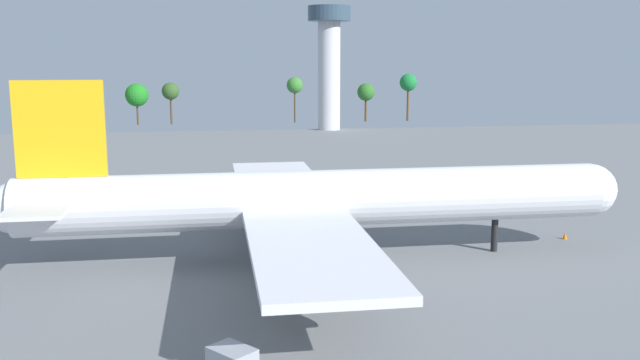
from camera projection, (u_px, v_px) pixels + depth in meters
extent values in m
plane|color=slate|center=(320.00, 259.00, 70.35)|extent=(256.25, 256.25, 0.00)
cylinder|color=silver|center=(320.00, 198.00, 69.23)|extent=(58.85, 5.70, 5.70)
sphere|color=silver|center=(590.00, 190.00, 73.72)|extent=(5.59, 5.59, 5.59)
sphere|color=silver|center=(13.00, 208.00, 64.74)|extent=(4.84, 4.84, 4.84)
cube|color=yellow|center=(60.00, 129.00, 64.15)|extent=(8.24, 0.50, 9.12)
cube|color=silver|center=(40.00, 208.00, 60.68)|extent=(5.30, 8.55, 0.36)
cube|color=silver|center=(62.00, 189.00, 69.57)|extent=(5.30, 8.55, 0.36)
cube|color=silver|center=(313.00, 247.00, 54.44)|extent=(10.00, 26.38, 0.70)
cube|color=silver|center=(277.00, 181.00, 83.42)|extent=(10.00, 26.38, 0.70)
cylinder|color=gray|center=(317.00, 252.00, 58.71)|extent=(4.56, 2.39, 2.39)
cylinder|color=gray|center=(338.00, 289.00, 49.22)|extent=(4.56, 2.39, 2.39)
cylinder|color=gray|center=(289.00, 200.00, 80.00)|extent=(4.56, 2.39, 2.39)
cylinder|color=gray|center=(281.00, 185.00, 89.49)|extent=(4.56, 2.39, 2.39)
cylinder|color=black|center=(494.00, 235.00, 72.92)|extent=(0.70, 0.70, 3.53)
cylinder|color=black|center=(295.00, 252.00, 66.54)|extent=(0.70, 0.70, 3.53)
cylinder|color=black|center=(288.00, 236.00, 72.64)|extent=(0.70, 0.70, 3.53)
cube|color=#2D5193|center=(427.00, 192.00, 97.65)|extent=(2.64, 2.67, 2.06)
cube|color=#2D5193|center=(432.00, 192.00, 99.88)|extent=(3.23, 3.49, 1.36)
cylinder|color=black|center=(420.00, 199.00, 98.25)|extent=(0.70, 0.82, 0.81)
cylinder|color=black|center=(434.00, 200.00, 97.35)|extent=(0.70, 0.82, 0.81)
cylinder|color=black|center=(426.00, 195.00, 100.93)|extent=(0.70, 0.82, 0.81)
cylinder|color=black|center=(440.00, 196.00, 100.04)|extent=(0.70, 0.82, 0.81)
cube|color=silver|center=(214.00, 186.00, 102.62)|extent=(2.41, 2.38, 2.05)
cube|color=#4C8C4C|center=(209.00, 186.00, 104.79)|extent=(2.73, 3.36, 1.22)
cylinder|color=black|center=(208.00, 193.00, 102.31)|extent=(0.54, 0.93, 0.89)
cylinder|color=black|center=(221.00, 192.00, 103.25)|extent=(0.54, 0.93, 0.89)
cylinder|color=black|center=(202.00, 190.00, 104.91)|extent=(0.54, 0.93, 0.89)
cylinder|color=black|center=(215.00, 188.00, 105.85)|extent=(0.54, 0.93, 0.89)
cube|color=#999EA8|center=(232.00, 360.00, 44.94)|extent=(3.52, 3.64, 1.68)
cone|color=orange|center=(565.00, 236.00, 78.02)|extent=(0.56, 0.56, 0.79)
cylinder|color=silver|center=(329.00, 76.00, 193.64)|extent=(6.29, 6.29, 30.40)
cylinder|color=#334756|center=(329.00, 13.00, 190.59)|extent=(11.94, 11.94, 4.12)
cylinder|color=#51381E|center=(24.00, 113.00, 204.46)|extent=(0.75, 0.75, 8.23)
sphere|color=#1A6227|center=(23.00, 92.00, 203.39)|extent=(6.48, 6.48, 6.48)
cylinder|color=#51381E|center=(138.00, 113.00, 209.60)|extent=(0.60, 0.60, 6.98)
sphere|color=#1F7D1F|center=(137.00, 95.00, 208.61)|extent=(7.03, 7.03, 7.03)
cylinder|color=#51381E|center=(171.00, 110.00, 211.00)|extent=(0.63, 0.63, 8.58)
sphere|color=#325524|center=(170.00, 91.00, 209.96)|extent=(5.30, 5.30, 5.30)
cylinder|color=#51381E|center=(295.00, 106.00, 216.72)|extent=(0.55, 0.55, 10.21)
sphere|color=#387C2E|center=(295.00, 85.00, 215.54)|extent=(5.13, 5.13, 5.13)
cylinder|color=#51381E|center=(366.00, 109.00, 220.45)|extent=(0.73, 0.73, 7.74)
sphere|color=#2C6A25|center=(366.00, 92.00, 219.46)|extent=(5.61, 5.61, 5.61)
cylinder|color=#51381E|center=(408.00, 104.00, 222.31)|extent=(0.71, 0.71, 10.74)
sphere|color=#1B7935|center=(408.00, 82.00, 221.07)|extent=(5.59, 5.59, 5.59)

